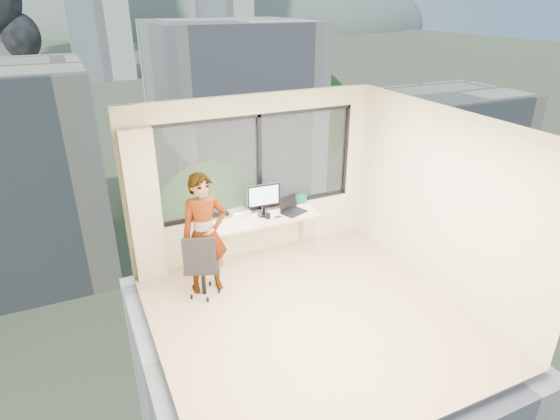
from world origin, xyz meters
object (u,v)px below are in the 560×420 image
game_console (239,212)px  monitor (264,200)px  person (205,234)px  laptop (294,206)px  chair (202,263)px  handbag (301,198)px  desk (263,239)px

game_console → monitor: bearing=-44.5°
person → laptop: person is taller
chair → handbag: 2.12m
desk → handbag: (0.80, 0.24, 0.46)m
desk → monitor: (0.06, 0.07, 0.64)m
laptop → chair: bearing=175.8°
game_console → desk: bearing=-57.2°
chair → laptop: chair is taller
person → monitor: (1.10, 0.49, 0.13)m
game_console → laptop: laptop is taller
desk → handbag: handbag is taller
desk → game_console: 0.57m
game_console → handbag: (1.09, -0.02, 0.05)m
desk → person: (-1.04, -0.43, 0.51)m
laptop → handbag: 0.40m
handbag → game_console: bearing=164.7°
monitor → laptop: (0.47, -0.11, -0.14)m
game_console → laptop: bearing=-35.8°
monitor → laptop: size_ratio=1.34×
monitor → laptop: monitor is taller
person → monitor: person is taller
chair → person: person is taller
chair → game_console: size_ratio=3.51×
monitor → desk: bearing=-125.1°
chair → game_console: chair is taller
monitor → handbag: monitor is taller
person → laptop: 1.61m
desk → laptop: (0.53, -0.05, 0.49)m
chair → person: (0.10, 0.12, 0.37)m
person → laptop: bearing=17.5°
monitor → handbag: (0.74, 0.17, -0.17)m
person → game_console: person is taller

